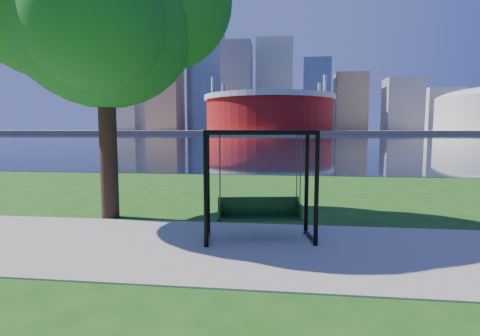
# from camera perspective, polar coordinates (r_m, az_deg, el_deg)

# --- Properties ---
(ground) EXTENTS (900.00, 900.00, 0.00)m
(ground) POSITION_cam_1_polar(r_m,az_deg,el_deg) (8.32, -1.14, -11.08)
(ground) COLOR #1E5114
(ground) RESTS_ON ground
(path) EXTENTS (120.00, 4.00, 0.03)m
(path) POSITION_cam_1_polar(r_m,az_deg,el_deg) (7.85, -1.67, -12.03)
(path) COLOR #9E937F
(path) RESTS_ON ground
(river) EXTENTS (900.00, 180.00, 0.02)m
(river) POSITION_cam_1_polar(r_m,az_deg,el_deg) (109.91, 6.47, 4.53)
(river) COLOR black
(river) RESTS_ON ground
(far_bank) EXTENTS (900.00, 228.00, 2.00)m
(far_bank) POSITION_cam_1_polar(r_m,az_deg,el_deg) (313.89, 6.87, 5.53)
(far_bank) COLOR #937F60
(far_bank) RESTS_ON ground
(stadium) EXTENTS (83.00, 83.00, 32.00)m
(stadium) POSITION_cam_1_polar(r_m,az_deg,el_deg) (243.42, 4.46, 8.59)
(stadium) COLOR maroon
(stadium) RESTS_ON far_bank
(skyline) EXTENTS (392.00, 66.00, 96.50)m
(skyline) POSITION_cam_1_polar(r_m,az_deg,el_deg) (329.03, 6.19, 11.63)
(skyline) COLOR gray
(skyline) RESTS_ON far_bank
(swing) EXTENTS (2.49, 1.40, 2.42)m
(swing) POSITION_cam_1_polar(r_m,az_deg,el_deg) (8.13, 2.95, -3.05)
(swing) COLOR black
(swing) RESTS_ON ground
(park_tree) EXTENTS (6.63, 5.99, 8.23)m
(park_tree) POSITION_cam_1_polar(r_m,az_deg,el_deg) (11.34, -20.26, 22.37)
(park_tree) COLOR black
(park_tree) RESTS_ON ground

